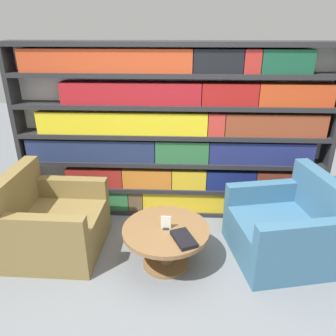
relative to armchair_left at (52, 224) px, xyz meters
name	(u,v)px	position (x,y,z in m)	size (l,w,h in m)	color
ground_plane	(167,282)	(1.17, -0.44, -0.29)	(14.00, 14.00, 0.00)	slate
bookshelf	(174,135)	(1.19, 0.82, 0.68)	(3.51, 0.30, 1.97)	silver
armchair_left	(52,224)	(0.00, 0.00, 0.00)	(0.89, 0.90, 0.85)	olive
armchair_right	(284,230)	(2.29, 0.01, 0.00)	(1.03, 1.03, 0.85)	#386684
coffee_table	(166,239)	(1.15, -0.18, 0.00)	(0.81, 0.81, 0.41)	brown
table_sign	(166,223)	(1.15, -0.18, 0.17)	(0.09, 0.06, 0.13)	black
stray_book	(184,239)	(1.31, -0.36, 0.14)	(0.25, 0.31, 0.04)	black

